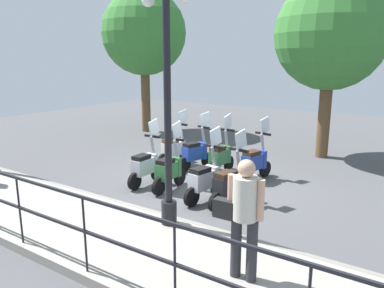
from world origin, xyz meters
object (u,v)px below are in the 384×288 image
object	(u,v)px
scooter_near_1	(205,179)
scooter_far_0	(255,161)
scooter_far_2	(196,152)
scooter_near_2	(169,170)
scooter_near_3	(146,165)
scooter_far_3	(174,148)
tree_distant	(331,35)
scooter_far_1	(221,156)
pedestrian_with_bag	(243,211)
scooter_near_0	(230,184)
tree_large	(144,33)
lamp_post_near	(168,118)

from	to	relation	value
scooter_near_1	scooter_far_0	world-z (taller)	same
scooter_near_1	scooter_far_2	size ratio (longest dim) A/B	1.00
scooter_near_2	scooter_near_3	world-z (taller)	same
scooter_far_3	scooter_far_2	bearing A→B (deg)	-81.81
scooter_near_2	scooter_far_0	xyz separation A→B (m)	(1.72, -1.32, 0.00)
tree_distant	scooter_near_1	bearing A→B (deg)	168.10
scooter_far_1	scooter_far_3	xyz separation A→B (m)	(0.04, 1.50, 0.00)
pedestrian_with_bag	scooter_near_0	bearing A→B (deg)	30.16
scooter_near_1	scooter_far_2	distance (m)	2.29
tree_distant	scooter_near_1	size ratio (longest dim) A/B	3.38
tree_large	scooter_far_2	world-z (taller)	tree_large
scooter_near_1	scooter_near_3	bearing A→B (deg)	95.98
scooter_near_1	scooter_far_1	size ratio (longest dim) A/B	1.00
scooter_near_3	scooter_far_1	world-z (taller)	same
scooter_near_1	scooter_far_0	size ratio (longest dim) A/B	1.00
scooter_near_2	scooter_far_0	world-z (taller)	same
scooter_near_0	scooter_far_3	size ratio (longest dim) A/B	1.00
tree_distant	scooter_near_2	distance (m)	6.17
pedestrian_with_bag	scooter_near_1	world-z (taller)	pedestrian_with_bag
scooter_near_2	pedestrian_with_bag	bearing A→B (deg)	-130.99
tree_large	scooter_far_1	size ratio (longest dim) A/B	3.61
pedestrian_with_bag	tree_distant	world-z (taller)	tree_distant
scooter_near_0	scooter_far_3	bearing A→B (deg)	66.89
tree_distant	scooter_far_1	size ratio (longest dim) A/B	3.38
lamp_post_near	scooter_near_2	world-z (taller)	lamp_post_near
scooter_near_3	scooter_far_1	xyz separation A→B (m)	(1.70, -1.06, 0.00)
scooter_near_0	scooter_near_3	bearing A→B (deg)	98.83
scooter_near_3	scooter_far_0	bearing A→B (deg)	-49.16
tree_large	scooter_near_3	bearing A→B (deg)	-139.90
scooter_near_1	lamp_post_near	bearing A→B (deg)	-162.07
scooter_near_0	scooter_near_2	bearing A→B (deg)	96.74
scooter_far_2	scooter_far_3	xyz separation A→B (m)	(0.04, 0.74, 0.00)
lamp_post_near	scooter_far_0	distance (m)	3.73
scooter_near_2	scooter_far_2	distance (m)	1.71
scooter_far_2	scooter_near_2	bearing A→B (deg)	-150.33
lamp_post_near	pedestrian_with_bag	xyz separation A→B (m)	(-0.80, -1.77, -0.92)
lamp_post_near	scooter_near_0	xyz separation A→B (m)	(1.56, -0.34, -1.51)
pedestrian_with_bag	scooter_far_1	bearing A→B (deg)	31.36
scooter_near_2	scooter_far_3	size ratio (longest dim) A/B	1.00
scooter_far_2	tree_distant	bearing A→B (deg)	-20.03
scooter_far_3	scooter_near_0	bearing A→B (deg)	-112.68
scooter_far_2	scooter_far_0	bearing A→B (deg)	-71.01
pedestrian_with_bag	scooter_far_1	distance (m)	4.95
tree_large	scooter_far_1	bearing A→B (deg)	-122.74
lamp_post_near	pedestrian_with_bag	distance (m)	2.14
scooter_near_0	pedestrian_with_bag	bearing A→B (deg)	-137.79
tree_large	scooter_near_3	world-z (taller)	tree_large
lamp_post_near	scooter_near_1	xyz separation A→B (m)	(1.55, 0.23, -1.51)
scooter_far_2	scooter_near_1	bearing A→B (deg)	-125.12
scooter_near_2	tree_distant	bearing A→B (deg)	-24.69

